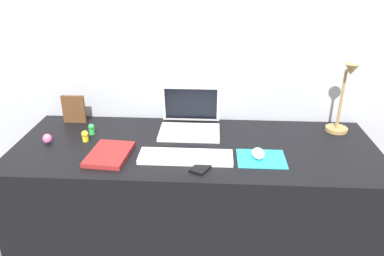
{
  "coord_description": "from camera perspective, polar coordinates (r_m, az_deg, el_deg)",
  "views": [
    {
      "loc": [
        0.08,
        -1.59,
        1.54
      ],
      "look_at": [
        -0.01,
        0.0,
        0.83
      ],
      "focal_mm": 35.43,
      "sensor_mm": 36.0,
      "label": 1
    }
  ],
  "objects": [
    {
      "name": "back_wall",
      "position": [
        2.11,
        0.97,
        1.67
      ],
      "size": [
        2.9,
        0.05,
        1.47
      ],
      "primitive_type": "cube",
      "color": "#B2B7C1",
      "rests_on": "ground_plane"
    },
    {
      "name": "mouse",
      "position": [
        1.69,
        9.94,
        -3.78
      ],
      "size": [
        0.06,
        0.1,
        0.03
      ],
      "primitive_type": "ellipsoid",
      "color": "white",
      "rests_on": "mousepad"
    },
    {
      "name": "desk_lamp",
      "position": [
        1.98,
        21.8,
        3.87
      ],
      "size": [
        0.11,
        0.15,
        0.36
      ],
      "color": "#A5844C",
      "rests_on": "desk"
    },
    {
      "name": "desk",
      "position": [
        1.97,
        0.41,
        -12.3
      ],
      "size": [
        1.7,
        0.65,
        0.74
      ],
      "primitive_type": "cube",
      "color": "black",
      "rests_on": "ground_plane"
    },
    {
      "name": "picture_frame",
      "position": [
        2.1,
        -17.38,
        2.72
      ],
      "size": [
        0.12,
        0.02,
        0.15
      ],
      "primitive_type": "cube",
      "color": "brown",
      "rests_on": "desk"
    },
    {
      "name": "toy_figurine_yellow",
      "position": [
        1.88,
        -15.8,
        -1.11
      ],
      "size": [
        0.03,
        0.03,
        0.05
      ],
      "color": "yellow",
      "rests_on": "desk"
    },
    {
      "name": "mousepad",
      "position": [
        1.69,
        10.38,
        -4.57
      ],
      "size": [
        0.21,
        0.17,
        0.0
      ],
      "primitive_type": "cube",
      "color": "#28B7CC",
      "rests_on": "desk"
    },
    {
      "name": "toy_figurine_green",
      "position": [
        1.95,
        -14.89,
        -0.13
      ],
      "size": [
        0.03,
        0.03,
        0.05
      ],
      "color": "green",
      "rests_on": "desk"
    },
    {
      "name": "notebook_pad",
      "position": [
        1.72,
        -12.32,
        -3.85
      ],
      "size": [
        0.19,
        0.25,
        0.02
      ],
      "primitive_type": "cube",
      "rotation": [
        0.0,
        0.0,
        -0.08
      ],
      "color": "maroon",
      "rests_on": "desk"
    },
    {
      "name": "keyboard",
      "position": [
        1.66,
        -0.95,
        -4.37
      ],
      "size": [
        0.41,
        0.13,
        0.02
      ],
      "primitive_type": "cube",
      "color": "white",
      "rests_on": "desk"
    },
    {
      "name": "cell_phone",
      "position": [
        1.6,
        1.63,
        -5.77
      ],
      "size": [
        0.11,
        0.14,
        0.01
      ],
      "primitive_type": "cube",
      "rotation": [
        0.0,
        0.0,
        -0.47
      ],
      "color": "black",
      "rests_on": "desk"
    },
    {
      "name": "laptop",
      "position": [
        1.93,
        -0.29,
        1.31
      ],
      "size": [
        0.3,
        0.25,
        0.21
      ],
      "color": "white",
      "rests_on": "desk"
    },
    {
      "name": "toy_figurine_pink",
      "position": [
        1.92,
        -20.95,
        -1.51
      ],
      "size": [
        0.04,
        0.04,
        0.05
      ],
      "primitive_type": "ellipsoid",
      "color": "pink",
      "rests_on": "desk"
    }
  ]
}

